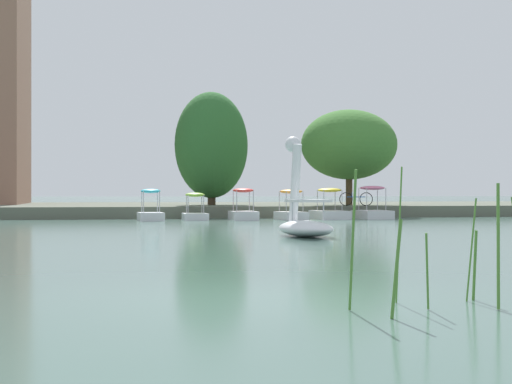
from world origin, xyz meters
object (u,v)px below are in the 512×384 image
object	(u,v)px
swan_boat	(304,217)
pedal_boat_orange	(291,210)
tree_broadleaf_left	(349,145)
pedal_boat_lime	(195,211)
pedal_boat_cyan	(151,211)
pedal_boat_red	(243,210)
pedal_boat_yellow	(330,210)
tree_willow_near_path	(212,145)
bicycle_parked	(356,199)
pedal_boat_pink	(372,209)

from	to	relation	value
swan_boat	pedal_boat_orange	distance (m)	14.07
tree_broadleaf_left	pedal_boat_lime	bearing A→B (deg)	-153.67
pedal_boat_cyan	pedal_boat_lime	bearing A→B (deg)	12.92
pedal_boat_red	pedal_boat_orange	xyz separation A→B (m)	(2.32, -0.11, 0.02)
pedal_boat_yellow	tree_willow_near_path	bearing A→B (deg)	125.84
swan_boat	pedal_boat_yellow	distance (m)	15.03
tree_willow_near_path	bicycle_parked	xyz separation A→B (m)	(7.09, -4.53, -3.04)
pedal_boat_red	bicycle_parked	size ratio (longest dim) A/B	1.25
tree_broadleaf_left	tree_willow_near_path	bearing A→B (deg)	163.32
pedal_boat_orange	bicycle_parked	distance (m)	5.03
pedal_boat_orange	bicycle_parked	xyz separation A→B (m)	(4.19, 2.74, 0.49)
swan_boat	pedal_boat_red	bearing A→B (deg)	87.55
pedal_boat_cyan	pedal_boat_pink	size ratio (longest dim) A/B	0.81
pedal_boat_orange	pedal_boat_yellow	size ratio (longest dim) A/B	0.88
pedal_boat_orange	pedal_boat_yellow	world-z (taller)	pedal_boat_yellow
pedal_boat_pink	bicycle_parked	size ratio (longest dim) A/B	1.27
bicycle_parked	pedal_boat_yellow	bearing A→B (deg)	-132.62
swan_boat	pedal_boat_yellow	xyz separation A→B (m)	(4.97, 14.18, -0.14)
pedal_boat_cyan	tree_broadleaf_left	distance (m)	12.82
swan_boat	pedal_boat_lime	bearing A→B (deg)	96.65
pedal_boat_yellow	pedal_boat_pink	xyz separation A→B (m)	(2.18, -0.07, 0.05)
pedal_boat_red	bicycle_parked	distance (m)	7.04
pedal_boat_yellow	tree_willow_near_path	xyz separation A→B (m)	(-4.95, 6.85, 3.58)
pedal_boat_cyan	tree_willow_near_path	bearing A→B (deg)	62.20
pedal_boat_orange	bicycle_parked	size ratio (longest dim) A/B	1.16
tree_broadleaf_left	pedal_boat_pink	bearing A→B (deg)	-93.83
tree_willow_near_path	pedal_boat_cyan	bearing A→B (deg)	-117.80
pedal_boat_cyan	pedal_boat_lime	size ratio (longest dim) A/B	1.03
bicycle_parked	pedal_boat_pink	bearing A→B (deg)	-89.07
bicycle_parked	pedal_boat_cyan	bearing A→B (deg)	-166.06
pedal_boat_lime	pedal_boat_yellow	distance (m)	6.63
pedal_boat_red	tree_broadleaf_left	xyz separation A→B (m)	(6.86, 4.93, 3.52)
pedal_boat_yellow	tree_willow_near_path	world-z (taller)	tree_willow_near_path
pedal_boat_lime	tree_willow_near_path	size ratio (longest dim) A/B	0.28
swan_boat	pedal_boat_pink	bearing A→B (deg)	63.15
pedal_boat_cyan	pedal_boat_pink	world-z (taller)	pedal_boat_pink
pedal_boat_yellow	bicycle_parked	bearing A→B (deg)	47.38
pedal_boat_yellow	bicycle_parked	distance (m)	3.20
pedal_boat_yellow	tree_broadleaf_left	world-z (taller)	tree_broadleaf_left
pedal_boat_red	tree_willow_near_path	bearing A→B (deg)	94.60
pedal_boat_lime	tree_broadleaf_left	distance (m)	10.79
swan_boat	pedal_boat_orange	xyz separation A→B (m)	(2.92, 13.77, -0.09)
pedal_boat_red	pedal_boat_pink	world-z (taller)	pedal_boat_pink
pedal_boat_yellow	bicycle_parked	world-z (taller)	pedal_boat_yellow
pedal_boat_red	swan_boat	bearing A→B (deg)	-92.45
pedal_boat_orange	tree_broadleaf_left	xyz separation A→B (m)	(4.54, 5.04, 3.50)
pedal_boat_yellow	pedal_boat_pink	size ratio (longest dim) A/B	1.03
tree_broadleaf_left	tree_willow_near_path	size ratio (longest dim) A/B	1.21
pedal_boat_yellow	pedal_boat_pink	distance (m)	2.18
tree_willow_near_path	pedal_boat_red	bearing A→B (deg)	-85.40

